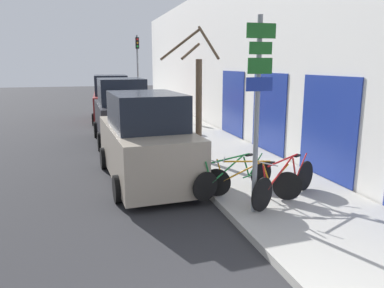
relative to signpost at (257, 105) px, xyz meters
The scene contains 13 objects.
ground_plane 7.96m from the signpost, 101.28° to the left, with size 80.00×80.00×0.00m, color #28282B.
sidewalk_curb 10.57m from the signpost, 83.85° to the left, with size 3.20×32.00×0.15m.
building_facade 10.60m from the signpost, 74.31° to the left, with size 0.23×32.00×6.50m.
signpost is the anchor object (origin of this frame).
bicycle_0 1.99m from the signpost, 24.31° to the left, with size 2.14×1.24×0.95m.
bicycle_1 1.91m from the signpost, 68.79° to the left, with size 1.95×0.95×0.86m.
bicycle_2 2.06m from the signpost, 87.51° to the left, with size 2.19×0.82×0.88m.
parked_car_0 3.73m from the signpost, 117.64° to the left, with size 2.24×4.76×2.31m.
parked_car_1 8.50m from the signpost, 101.90° to the left, with size 2.10×4.22×2.48m.
parked_car_2 14.36m from the signpost, 96.76° to the left, with size 2.22×4.88×2.44m.
pedestrian_near 10.05m from the signpost, 86.06° to the left, with size 0.41×0.35×1.58m.
street_tree 4.30m from the signpost, 88.16° to the left, with size 1.32×1.82×3.93m.
traffic_light 16.07m from the signpost, 89.83° to the left, with size 0.20×0.30×4.50m.
Camera 1 is at (-1.62, -2.65, 3.02)m, focal length 35.00 mm.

